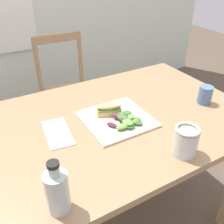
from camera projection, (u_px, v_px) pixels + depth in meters
The scene contains 11 objects.
ground_plane at pixel (148, 219), 1.54m from camera, with size 7.64×7.64×0.00m, color brown.
dining_table at pixel (122, 138), 1.23m from camera, with size 1.17×0.83×0.74m.
chair_wooden_far at pixel (68, 93), 1.97m from camera, with size 0.42×0.42×0.87m.
plate_lunch at pixel (116, 119), 1.12m from camera, with size 0.28×0.28×0.01m, color beige.
sandwich_half_front at pixel (109, 109), 1.13m from camera, with size 0.12×0.08×0.06m.
salad_mixed_greens at pixel (126, 120), 1.08m from camera, with size 0.15×0.15×0.03m.
napkin_folded at pixel (58, 133), 1.04m from camera, with size 0.10×0.20×0.00m, color silver.
fork_on_napkin at pixel (57, 130), 1.06m from camera, with size 0.04×0.19×0.00m.
bottle_cold_brew at pixel (58, 193), 0.70m from camera, with size 0.07×0.07×0.18m.
mason_jar_iced_tea at pixel (185, 142), 0.91m from camera, with size 0.09×0.09×0.11m.
cup_extra_side at pixel (205, 95), 1.23m from camera, with size 0.07×0.07×0.09m, color #4C6B93.
Camera 1 is at (-0.66, -0.72, 1.37)m, focal length 40.59 mm.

